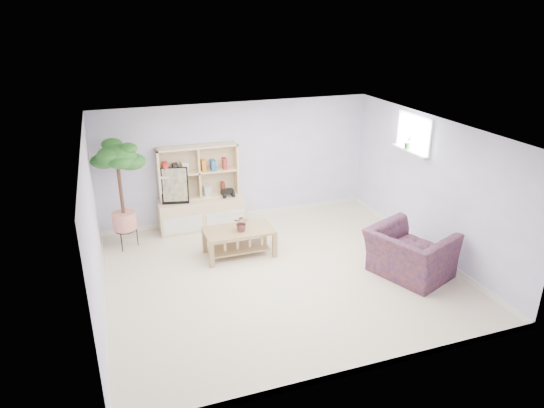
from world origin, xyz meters
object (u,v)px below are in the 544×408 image
object	(u,v)px
coffee_table	(239,242)
armchair	(410,250)
storage_unit	(200,189)
floor_tree	(121,196)

from	to	relation	value
coffee_table	armchair	distance (m)	2.88
storage_unit	floor_tree	distance (m)	1.53
storage_unit	floor_tree	bearing A→B (deg)	-165.07
coffee_table	floor_tree	distance (m)	2.22
storage_unit	floor_tree	xyz separation A→B (m)	(-1.46, -0.39, 0.17)
storage_unit	armchair	distance (m)	4.07
storage_unit	armchair	size ratio (longest dim) A/B	1.36
storage_unit	armchair	xyz separation A→B (m)	(2.79, -2.94, -0.38)
storage_unit	coffee_table	world-z (taller)	storage_unit
coffee_table	armchair	size ratio (longest dim) A/B	0.99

